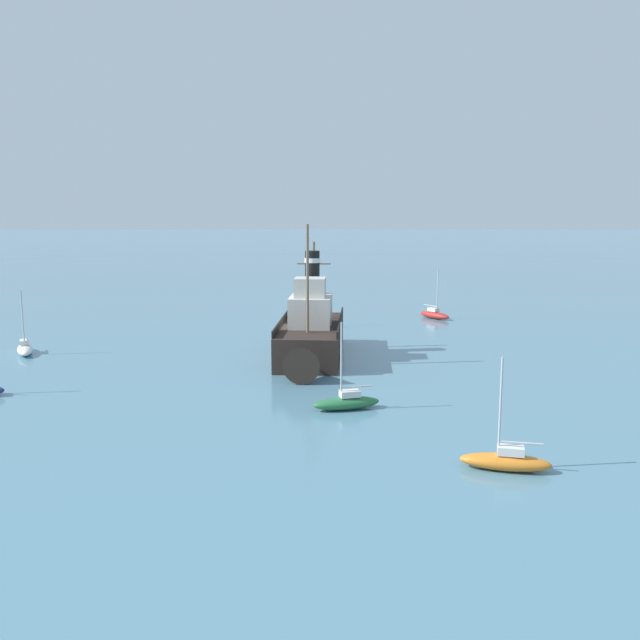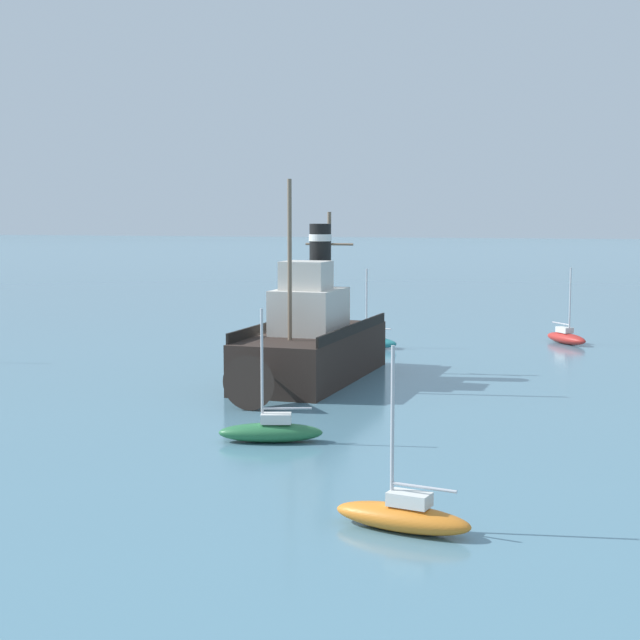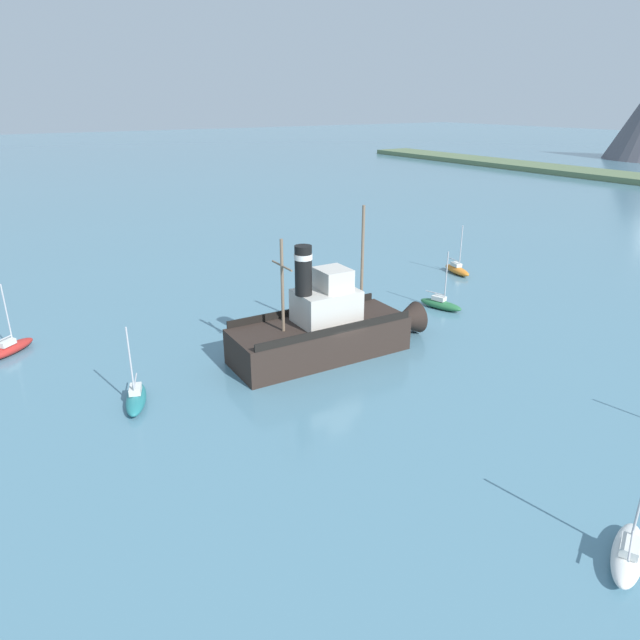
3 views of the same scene
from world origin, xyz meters
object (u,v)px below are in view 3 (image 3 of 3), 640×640
object	(u,v)px
sailboat_green	(441,304)
sailboat_red	(10,348)
old_tugboat	(328,329)
sailboat_white	(628,553)
sailboat_orange	(457,269)
sailboat_teal	(136,398)

from	to	relation	value
sailboat_green	sailboat_red	xyz separation A→B (m)	(-9.23, -31.13, 0.00)
sailboat_green	old_tugboat	bearing A→B (deg)	-79.07
old_tugboat	sailboat_red	xyz separation A→B (m)	(-11.72, -18.27, -1.40)
sailboat_white	sailboat_orange	world-z (taller)	same
sailboat_orange	sailboat_red	xyz separation A→B (m)	(-2.60, -39.70, 0.00)
sailboat_orange	old_tugboat	bearing A→B (deg)	-66.96
old_tugboat	sailboat_white	size ratio (longest dim) A/B	2.96
old_tugboat	sailboat_teal	distance (m)	13.07
old_tugboat	sailboat_green	bearing A→B (deg)	100.93
sailboat_orange	sailboat_red	world-z (taller)	same
old_tugboat	sailboat_teal	world-z (taller)	old_tugboat
old_tugboat	sailboat_white	distance (m)	21.84
sailboat_teal	sailboat_red	bearing A→B (deg)	-155.61
sailboat_teal	sailboat_white	size ratio (longest dim) A/B	1.00
sailboat_orange	sailboat_white	bearing A→B (deg)	-35.75
sailboat_teal	old_tugboat	bearing A→B (deg)	89.67
sailboat_red	sailboat_white	bearing A→B (deg)	27.53
sailboat_teal	sailboat_white	distance (m)	25.02
sailboat_green	sailboat_orange	world-z (taller)	same
sailboat_teal	sailboat_orange	distance (m)	35.59
sailboat_white	sailboat_orange	size ratio (longest dim) A/B	1.00
old_tugboat	sailboat_orange	xyz separation A→B (m)	(-9.12, 21.43, -1.40)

